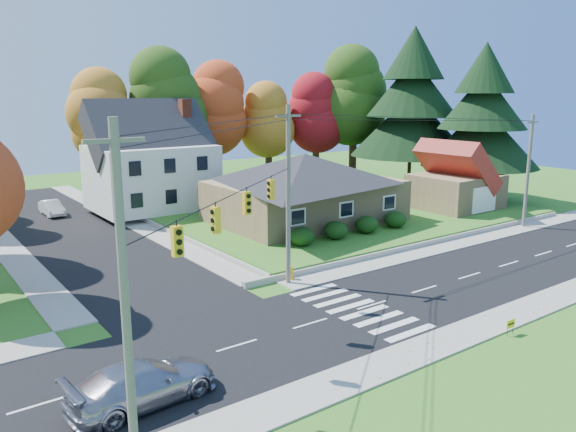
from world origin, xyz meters
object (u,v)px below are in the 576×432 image
Objects in this scene: silver_sedan at (143,383)px; fire_hydrant at (291,274)px; white_car at (52,208)px; ranch_house at (305,186)px.

silver_sedan is 6.25× the size of fire_hydrant.
ranch_house is at bearing -47.35° from white_car.
ranch_house is 17.31× the size of fire_hydrant.
ranch_house is 2.77× the size of silver_sedan.
silver_sedan reaches higher than white_car.
silver_sedan is 1.33× the size of white_car.
silver_sedan is (-20.98, -18.02, -2.48)m from ranch_house.
fire_hydrant is (6.63, -26.70, -0.27)m from white_car.
ranch_house is 3.69× the size of white_car.
silver_sedan is at bearing -139.33° from ranch_house.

